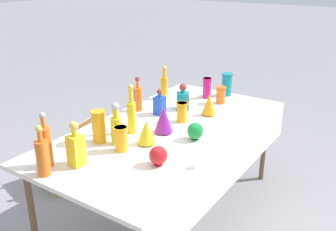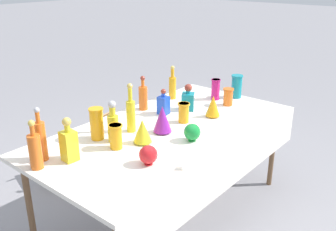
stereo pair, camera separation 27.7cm
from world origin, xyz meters
The scene contains 25 objects.
ground_plane centered at (0.00, 0.00, 0.00)m, with size 40.00×40.00×0.00m, color gray.
display_table centered at (0.00, -0.04, 0.71)m, with size 2.08×1.09×0.76m.
tall_bottle_0 centered at (0.17, 0.42, 0.87)m, with size 0.07×0.07×0.29m.
tall_bottle_1 centered at (-0.88, 0.28, 0.90)m, with size 0.07×0.07×0.35m.
tall_bottle_2 centered at (-0.97, 0.21, 0.88)m, with size 0.08×0.08×0.31m.
tall_bottle_3 centered at (-0.22, 0.17, 0.90)m, with size 0.06×0.06×0.36m.
tall_bottle_4 centered at (0.56, 0.41, 0.88)m, with size 0.06×0.06×0.31m.
tall_bottle_5 centered at (-0.42, 0.14, 0.88)m, with size 0.08×0.08×0.30m.
square_decanter_0 centered at (-0.78, 0.14, 0.88)m, with size 0.09×0.09×0.29m.
square_decanter_1 centered at (0.20, 0.22, 0.85)m, with size 0.09×0.09×0.22m.
square_decanter_2 centered at (0.41, 0.12, 0.85)m, with size 0.14×0.14×0.23m.
slender_vase_0 centered at (0.96, -0.02, 0.87)m, with size 0.11×0.11×0.21m.
slender_vase_1 centered at (-0.46, 0.26, 0.88)m, with size 0.10×0.10×0.23m.
slender_vase_2 centered at (0.72, -0.08, 0.84)m, with size 0.09×0.09×0.15m.
slender_vase_3 centered at (0.17, -0.02, 0.84)m, with size 0.10×0.10×0.16m.
slender_vase_4 centered at (0.79, 0.10, 0.86)m, with size 0.08×0.08×0.19m.
slender_vase_5 centered at (-0.48, 0.05, 0.85)m, with size 0.10×0.10×0.17m.
fluted_vase_0 centered at (-0.09, -0.02, 0.87)m, with size 0.14×0.14×0.20m.
fluted_vase_1 centered at (0.41, -0.13, 0.85)m, with size 0.12×0.12×0.18m.
fluted_vase_2 centered at (-0.31, -0.03, 0.85)m, with size 0.13×0.13×0.17m.
round_bowl_0 centered at (-0.51, -0.27, 0.82)m, with size 0.12×0.12×0.12m.
round_bowl_1 centered at (-0.07, -0.27, 0.83)m, with size 0.12×0.12×0.12m.
price_tag_left centered at (-0.41, -0.47, 0.78)m, with size 0.05×0.01×0.05m, color white.
cardboard_box_behind_left centered at (-0.13, 1.06, 0.15)m, with size 0.51×0.48×0.38m.
cardboard_box_behind_right centered at (0.51, 1.30, 0.15)m, with size 0.55×0.38×0.37m.
Camera 2 is at (-1.98, -1.65, 1.87)m, focal length 40.00 mm.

